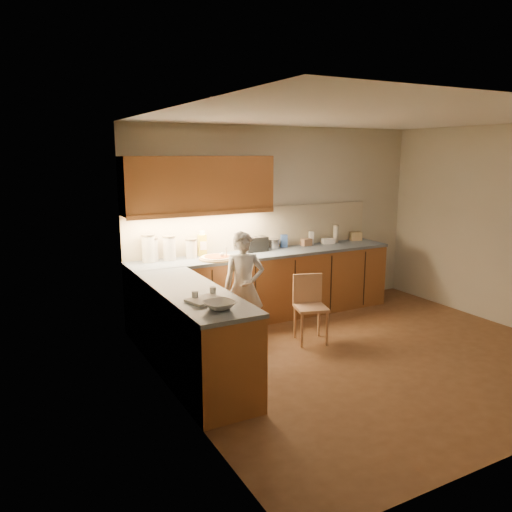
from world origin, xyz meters
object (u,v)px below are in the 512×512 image
child (244,288)px  wooden_chair (310,303)px  pizza_on_board (217,258)px  oil_jug (202,244)px  toaster (256,244)px

child → wooden_chair: 0.82m
pizza_on_board → wooden_chair: size_ratio=0.56×
wooden_chair → pizza_on_board: bearing=150.1°
oil_jug → child: bearing=-78.3°
pizza_on_board → child: size_ratio=0.34×
pizza_on_board → wooden_chair: pizza_on_board is taller
child → oil_jug: child is taller
child → toaster: 1.03m
wooden_chair → child: bearing=172.4°
wooden_chair → oil_jug: (-0.90, 1.18, 0.60)m
pizza_on_board → wooden_chair: (0.82, -0.88, -0.47)m
child → wooden_chair: (0.72, -0.33, -0.20)m
oil_jug → toaster: oil_jug is taller
pizza_on_board → oil_jug: bearing=104.4°
child → oil_jug: bearing=122.6°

